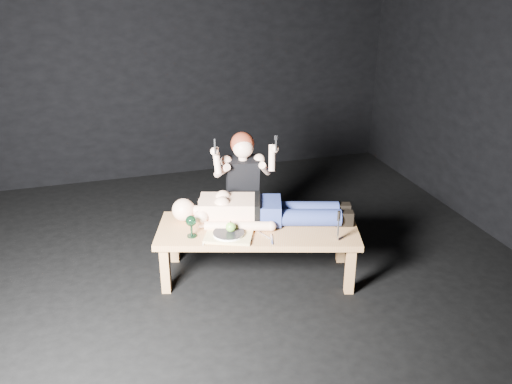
{
  "coord_description": "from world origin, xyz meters",
  "views": [
    {
      "loc": [
        -1.02,
        -3.85,
        2.49
      ],
      "look_at": [
        0.13,
        -0.02,
        0.75
      ],
      "focal_mm": 38.16,
      "sensor_mm": 36.0,
      "label": 1
    }
  ],
  "objects_px": {
    "lying_man": "(263,208)",
    "goblet": "(191,226)",
    "table": "(258,252)",
    "kneeling_woman": "(242,187)",
    "carving_knife": "(338,226)",
    "serving_tray": "(229,236)"
  },
  "relations": [
    {
      "from": "table",
      "to": "kneeling_woman",
      "type": "distance_m",
      "value": 0.67
    },
    {
      "from": "kneeling_woman",
      "to": "table",
      "type": "bearing_deg",
      "value": -83.66
    },
    {
      "from": "table",
      "to": "goblet",
      "type": "bearing_deg",
      "value": -164.26
    },
    {
      "from": "lying_man",
      "to": "kneeling_woman",
      "type": "height_order",
      "value": "kneeling_woman"
    },
    {
      "from": "lying_man",
      "to": "table",
      "type": "bearing_deg",
      "value": -109.12
    },
    {
      "from": "serving_tray",
      "to": "carving_knife",
      "type": "xyz_separation_m",
      "value": [
        0.8,
        -0.29,
        0.11
      ]
    },
    {
      "from": "lying_man",
      "to": "kneeling_woman",
      "type": "distance_m",
      "value": 0.46
    },
    {
      "from": "table",
      "to": "carving_knife",
      "type": "xyz_separation_m",
      "value": [
        0.53,
        -0.38,
        0.35
      ]
    },
    {
      "from": "lying_man",
      "to": "carving_knife",
      "type": "xyz_separation_m",
      "value": [
        0.45,
        -0.49,
        0.0
      ]
    },
    {
      "from": "kneeling_woman",
      "to": "goblet",
      "type": "height_order",
      "value": "kneeling_woman"
    },
    {
      "from": "table",
      "to": "carving_knife",
      "type": "height_order",
      "value": "carving_knife"
    },
    {
      "from": "lying_man",
      "to": "serving_tray",
      "type": "relative_size",
      "value": 4.12
    },
    {
      "from": "lying_man",
      "to": "goblet",
      "type": "distance_m",
      "value": 0.63
    },
    {
      "from": "table",
      "to": "serving_tray",
      "type": "height_order",
      "value": "serving_tray"
    },
    {
      "from": "table",
      "to": "kneeling_woman",
      "type": "relative_size",
      "value": 1.41
    },
    {
      "from": "table",
      "to": "kneeling_woman",
      "type": "height_order",
      "value": "kneeling_woman"
    },
    {
      "from": "table",
      "to": "goblet",
      "type": "height_order",
      "value": "goblet"
    },
    {
      "from": "table",
      "to": "goblet",
      "type": "xyz_separation_m",
      "value": [
        -0.54,
        0.01,
        0.32
      ]
    },
    {
      "from": "lying_man",
      "to": "serving_tray",
      "type": "height_order",
      "value": "lying_man"
    },
    {
      "from": "table",
      "to": "serving_tray",
      "type": "distance_m",
      "value": 0.36
    },
    {
      "from": "kneeling_woman",
      "to": "carving_knife",
      "type": "distance_m",
      "value": 1.08
    },
    {
      "from": "goblet",
      "to": "kneeling_woman",
      "type": "bearing_deg",
      "value": 44.76
    }
  ]
}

